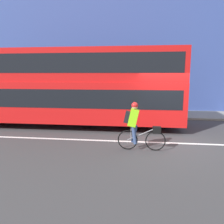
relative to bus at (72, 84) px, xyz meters
name	(u,v)px	position (x,y,z in m)	size (l,w,h in m)	color
ground_plane	(172,142)	(4.37, -2.17, -1.99)	(80.00, 80.00, 0.00)	#38383A
road_center_line	(172,143)	(4.37, -2.27, -1.99)	(50.00, 0.14, 0.01)	silver
sidewalk_curb	(159,114)	(4.37, 3.28, -1.94)	(60.00, 2.57, 0.10)	gray
building_facade	(159,50)	(4.37, 4.71, 1.98)	(60.00, 0.30, 7.94)	#33478C
bus	(72,84)	(0.00, 0.00, 0.00)	(10.14, 2.54, 3.55)	black
cyclist_on_bike	(137,124)	(3.08, -3.13, -1.13)	(1.55, 0.32, 1.58)	black
trash_bin	(147,106)	(3.63, 3.15, -1.45)	(0.51, 0.51, 0.87)	#194C23
street_sign_post	(143,91)	(3.40, 3.14, -0.54)	(0.36, 0.09, 2.41)	#59595B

